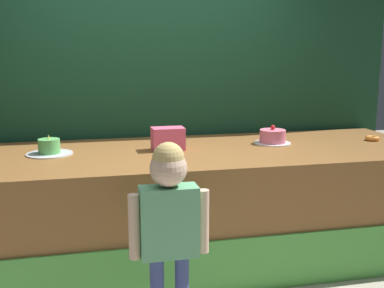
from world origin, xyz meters
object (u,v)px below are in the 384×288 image
at_px(pink_box, 168,139).
at_px(cake_center, 49,148).
at_px(child_figure, 169,215).
at_px(cake_right, 273,137).
at_px(donut, 372,138).

bearing_deg(pink_box, cake_center, 177.99).
relative_size(child_figure, cake_right, 3.80).
bearing_deg(child_figure, cake_center, 121.06).
xyz_separation_m(child_figure, pink_box, (0.20, 1.15, 0.23)).
xyz_separation_m(child_figure, cake_right, (1.12, 1.21, 0.19)).
distance_m(child_figure, cake_center, 1.40).
relative_size(pink_box, donut, 2.06).
bearing_deg(cake_center, donut, -0.83).
relative_size(cake_center, cake_right, 1.12).
xyz_separation_m(child_figure, donut, (2.03, 1.15, 0.15)).
height_order(cake_center, cake_right, cake_right).
bearing_deg(child_figure, donut, 29.41).
bearing_deg(cake_right, cake_center, -179.21).
relative_size(child_figure, donut, 9.62).
bearing_deg(cake_right, child_figure, -132.69).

